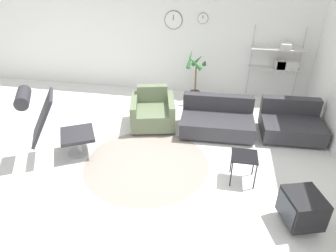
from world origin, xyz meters
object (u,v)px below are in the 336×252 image
Objects in this scene: crt_television at (302,209)px; lounge_chair at (49,119)px; shelf_unit at (282,61)px; potted_plant at (196,78)px; armchair_red at (153,112)px; couch_low at (217,121)px; couch_second at (291,124)px; side_table at (244,159)px.

lounge_chair is at bearing 60.22° from crt_television.
potted_plant is at bearing -172.10° from shelf_unit.
armchair_red reaches higher than couch_low.
lounge_chair reaches higher than potted_plant.
shelf_unit reaches higher than lounge_chair.
couch_low is 2.40× the size of crt_television.
shelf_unit reaches higher than crt_television.
couch_second is at bearing -86.00° from shelf_unit.
crt_television is at bearing 49.57° from lounge_chair.
armchair_red reaches higher than couch_second.
shelf_unit reaches higher than side_table.
crt_television is 0.34× the size of shelf_unit.
side_table is at bearing 105.46° from couch_low.
potted_plant reaches higher than side_table.
crt_television is at bearing -64.09° from potted_plant.
armchair_red is 0.94× the size of couch_second.
potted_plant is at bearing 110.28° from side_table.
couch_low reaches higher than crt_television.
armchair_red is at bearing -3.27° from couch_low.
crt_television is at bearing 115.48° from couch_low.
couch_second is 1.73m from shelf_unit.
couch_second is 0.66× the size of shelf_unit.
potted_plant is at bearing -34.40° from couch_second.
potted_plant is at bearing -131.73° from armchair_red.
couch_low is 1.55m from side_table.
lounge_chair is 3.55m from potted_plant.
side_table is at bearing 60.79° from lounge_chair.
couch_low is 3.05× the size of side_table.
couch_low is (1.32, -0.03, -0.04)m from armchair_red.
armchair_red is at bearing -0.16° from couch_second.
potted_plant is at bearing 114.48° from lounge_chair.
couch_low and couch_second have the same top height.
lounge_chair is 4.01m from crt_television.
couch_second is at bearing 58.97° from side_table.
armchair_red is (1.40, 1.46, -0.49)m from lounge_chair.
couch_second reaches higher than side_table.
couch_second is at bearing 168.35° from armchair_red.
crt_television is at bearing -92.01° from shelf_unit.
armchair_red is 1.81× the size of crt_television.
potted_plant is 0.69× the size of shelf_unit.
armchair_red is 1.58m from potted_plant.
lounge_chair is 5.09m from shelf_unit.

